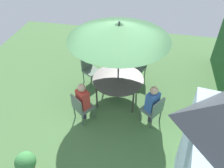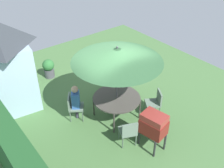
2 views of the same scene
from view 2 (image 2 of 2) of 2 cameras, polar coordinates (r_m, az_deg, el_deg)
ground_plane at (r=9.24m, az=-1.43°, el=-4.81°), size 11.00×11.00×0.00m
hedge_backdrop at (r=7.65m, az=-23.23°, el=-9.67°), size 7.12×0.53×1.71m
garden_shed at (r=9.15m, az=-22.86°, el=3.90°), size 2.07×2.00×3.14m
patio_table at (r=8.36m, az=1.02°, el=-3.26°), size 1.53×1.53×0.78m
patio_umbrella at (r=7.50m, az=1.14°, el=6.43°), size 2.71×2.71×2.59m
bbq_grill at (r=7.36m, az=9.09°, el=-8.80°), size 0.78×0.63×1.20m
chair_near_shed at (r=9.60m, az=0.76°, el=0.71°), size 0.65×0.65×0.90m
chair_far_side at (r=8.53m, az=-8.41°, el=-4.63°), size 0.64×0.65×0.90m
chair_toward_hedge at (r=7.57m, az=3.63°, el=-10.25°), size 0.61×0.61×0.90m
chair_toward_house at (r=8.72m, az=9.45°, el=-3.77°), size 0.64×0.64×0.90m
potted_plant_by_shed at (r=10.89m, az=-13.68°, el=3.44°), size 0.47×0.47×0.79m
potted_plant_by_grill at (r=11.27m, az=-2.40°, el=5.53°), size 0.46×0.46×0.72m
person_in_red at (r=9.39m, az=0.78°, el=1.76°), size 0.40×0.42×1.26m
person_in_blue at (r=8.36m, az=-7.98°, el=-3.22°), size 0.42×0.39×1.26m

